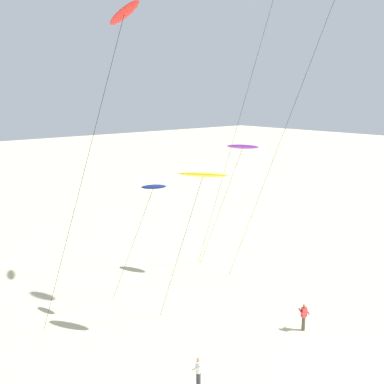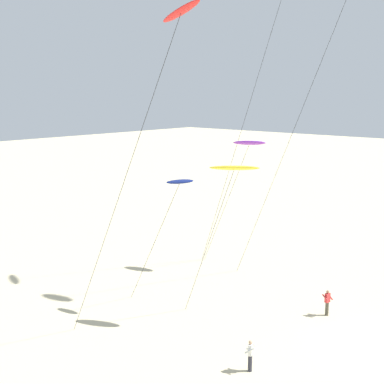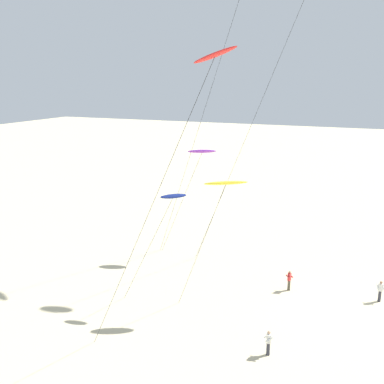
% 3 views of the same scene
% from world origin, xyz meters
% --- Properties ---
extents(ground_plane, '(260.00, 260.00, 0.00)m').
position_xyz_m(ground_plane, '(0.00, 0.00, 0.00)').
color(ground_plane, beige).
extents(kite_purple, '(1.65, 5.30, 10.37)m').
position_xyz_m(kite_purple, '(6.20, 13.66, 10.02)').
color(kite_purple, purple).
rests_on(kite_purple, ground).
extents(kite_red, '(1.72, 8.80, 18.12)m').
position_xyz_m(kite_red, '(-8.59, 7.34, 17.28)').
color(kite_red, red).
rests_on(kite_red, ground).
extents(kite_yellow, '(2.01, 4.91, 9.84)m').
position_xyz_m(kite_yellow, '(-2.70, 8.42, 9.52)').
color(kite_yellow, yellow).
rests_on(kite_yellow, ground).
extents(kite_navy, '(1.26, 4.97, 8.72)m').
position_xyz_m(kite_navy, '(-3.49, 12.07, 8.33)').
color(kite_navy, navy).
rests_on(kite_navy, ground).
extents(kite_flyer_middle, '(0.62, 0.60, 1.67)m').
position_xyz_m(kite_flyer_middle, '(1.95, 4.40, 0.89)').
color(kite_flyer_middle, '#4C4738').
rests_on(kite_flyer_middle, ground).
extents(kite_flyer_furthest, '(0.69, 0.68, 1.67)m').
position_xyz_m(kite_flyer_furthest, '(-6.89, 4.08, 0.89)').
color(kite_flyer_furthest, '#33333D').
rests_on(kite_flyer_furthest, ground).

